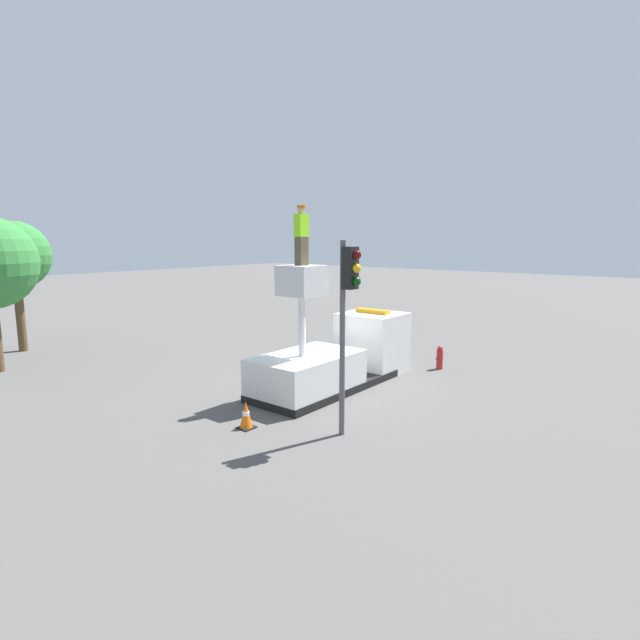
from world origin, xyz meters
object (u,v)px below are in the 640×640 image
Objects in this scene: traffic_light_pole at (348,300)px; worker at (301,235)px; fire_hydrant at (440,358)px; bucket_truck at (338,357)px; traffic_cone_rear at (246,415)px; tree_right_bg at (14,256)px.

worker is at bearing 60.31° from traffic_light_pole.
traffic_light_pole is 8.10m from fire_hydrant.
fire_hydrant is at bearing -24.35° from bucket_truck.
traffic_light_pole is at bearing -119.69° from worker.
traffic_light_pole reaches higher than traffic_cone_rear.
worker reaches higher than bucket_truck.
bucket_truck is 14.87m from tree_right_bg.
worker is 14.09m from tree_right_bg.
bucket_truck is 5.11m from traffic_light_pole.
fire_hydrant is at bearing -8.54° from traffic_cone_rear.
traffic_light_pole is at bearing -172.17° from fire_hydrant.
traffic_light_pole reaches higher than bucket_truck.
traffic_light_pole reaches higher than fire_hydrant.
worker is at bearing 162.69° from fire_hydrant.
worker is 0.36× the size of traffic_light_pole.
bucket_truck is at bearing 39.59° from traffic_light_pole.
fire_hydrant is (5.83, -1.82, -4.53)m from worker.
worker is at bearing 180.00° from bucket_truck.
traffic_cone_rear is (-4.66, -0.51, -0.58)m from bucket_truck.
traffic_cone_rear is at bearing -90.46° from tree_right_bg.
tree_right_bg reaches higher than fire_hydrant.
traffic_light_pole is 4.05m from traffic_cone_rear.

